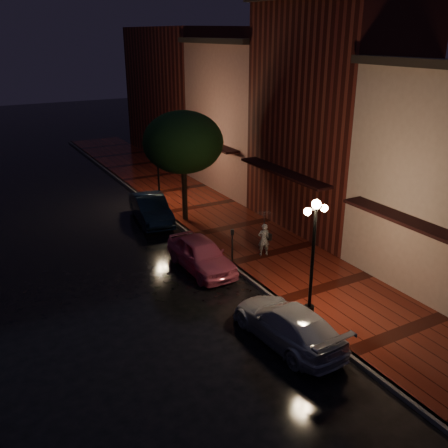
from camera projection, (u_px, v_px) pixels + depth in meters
ground at (231, 266)px, 21.91m from camera, size 120.00×120.00×0.00m
sidewalk at (273, 254)px, 22.91m from camera, size 4.50×60.00×0.15m
curb at (231, 264)px, 21.89m from camera, size 0.25×60.00×0.15m
storefront_mid at (333, 121)px, 24.76m from camera, size 5.00×8.00×11.00m
storefront_far at (248, 118)px, 31.63m from camera, size 5.00×8.00×9.00m
storefront_extra at (182, 94)px, 39.59m from camera, size 5.00×12.00×10.00m
streetlamp_near at (313, 251)px, 17.07m from camera, size 0.96×0.36×4.31m
streetlamp_far at (158, 163)px, 28.47m from camera, size 0.96×0.36×4.31m
street_tree at (183, 144)px, 25.54m from camera, size 4.16×4.16×5.80m
pink_car at (201, 254)px, 21.36m from camera, size 1.74×4.19×1.42m
navy_car at (151, 209)px, 26.79m from camera, size 2.11×4.60×1.46m
silver_car at (288, 324)px, 16.36m from camera, size 2.10×4.63×1.32m
woman_with_umbrella at (264, 226)px, 22.19m from camera, size 0.87×0.89×2.09m
parking_meter at (232, 242)px, 21.73m from camera, size 0.17×0.15×1.50m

